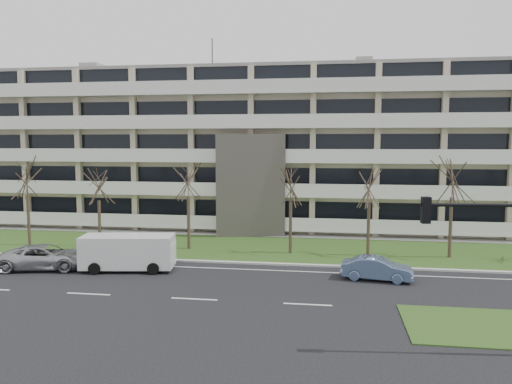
% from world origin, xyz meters
% --- Properties ---
extents(ground, '(160.00, 160.00, 0.00)m').
position_xyz_m(ground, '(0.00, 0.00, 0.00)').
color(ground, black).
rests_on(ground, ground).
extents(grass_verge, '(90.00, 10.00, 0.06)m').
position_xyz_m(grass_verge, '(0.00, 13.00, 0.03)').
color(grass_verge, '#264416').
rests_on(grass_verge, ground).
extents(curb, '(90.00, 0.35, 0.12)m').
position_xyz_m(curb, '(0.00, 8.00, 0.06)').
color(curb, '#B2B2AD').
rests_on(curb, ground).
extents(sidewalk, '(90.00, 2.00, 0.08)m').
position_xyz_m(sidewalk, '(0.00, 18.50, 0.04)').
color(sidewalk, '#B2B2AD').
rests_on(sidewalk, ground).
extents(grass_median, '(7.00, 5.00, 0.06)m').
position_xyz_m(grass_median, '(14.00, -2.00, 0.03)').
color(grass_median, '#264416').
rests_on(grass_median, ground).
extents(lane_edge_line, '(90.00, 0.12, 0.01)m').
position_xyz_m(lane_edge_line, '(0.00, 6.50, 0.01)').
color(lane_edge_line, white).
rests_on(lane_edge_line, ground).
extents(apartment_building, '(60.50, 15.10, 18.75)m').
position_xyz_m(apartment_building, '(-0.01, 25.32, 7.61)').
color(apartment_building, beige).
rests_on(apartment_building, ground).
extents(silver_pickup, '(6.14, 3.74, 1.59)m').
position_xyz_m(silver_pickup, '(-11.41, 4.71, 0.80)').
color(silver_pickup, '#ACAEB3').
rests_on(silver_pickup, ground).
extents(blue_sedan, '(4.41, 2.10, 1.40)m').
position_xyz_m(blue_sedan, '(9.93, 5.24, 0.70)').
color(blue_sedan, '#6782B2').
rests_on(blue_sedan, ground).
extents(white_van, '(6.15, 3.07, 2.29)m').
position_xyz_m(white_van, '(-5.80, 5.20, 1.37)').
color(white_van, silver).
rests_on(white_van, ground).
extents(traffic_signal, '(5.48, 0.85, 6.37)m').
position_xyz_m(traffic_signal, '(14.00, -5.00, 4.12)').
color(traffic_signal, black).
rests_on(traffic_signal, ground).
extents(tree_1, '(3.68, 3.68, 7.37)m').
position_xyz_m(tree_1, '(-16.83, 11.36, 5.73)').
color(tree_1, '#382B21').
rests_on(tree_1, ground).
extents(tree_2, '(3.33, 3.33, 6.67)m').
position_xyz_m(tree_2, '(-10.86, 11.50, 5.18)').
color(tree_2, '#382B21').
rests_on(tree_2, ground).
extents(tree_3, '(3.69, 3.69, 7.38)m').
position_xyz_m(tree_3, '(-3.74, 11.92, 5.73)').
color(tree_3, '#382B21').
rests_on(tree_3, ground).
extents(tree_4, '(3.46, 3.46, 6.92)m').
position_xyz_m(tree_4, '(4.18, 11.50, 5.38)').
color(tree_4, '#382B21').
rests_on(tree_4, ground).
extents(tree_5, '(3.48, 3.48, 6.96)m').
position_xyz_m(tree_5, '(9.85, 11.60, 5.41)').
color(tree_5, '#382B21').
rests_on(tree_5, ground).
extents(tree_6, '(3.91, 3.91, 7.82)m').
position_xyz_m(tree_6, '(15.61, 11.85, 6.08)').
color(tree_6, '#382B21').
rests_on(tree_6, ground).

